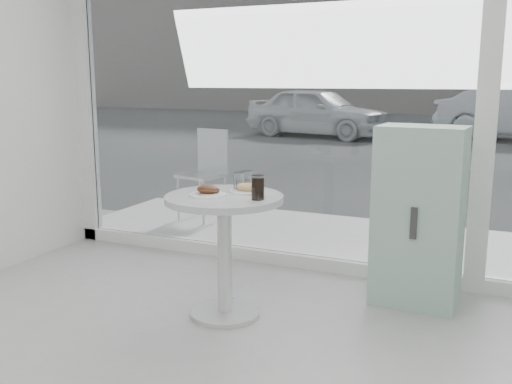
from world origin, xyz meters
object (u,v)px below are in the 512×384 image
at_px(patio_chair, 206,168).
at_px(plate_donut, 246,189).
at_px(mint_cabinet, 418,217).
at_px(water_tumbler_a, 239,182).
at_px(main_table, 225,230).
at_px(plate_fritter, 208,192).
at_px(cola_glass, 258,188).
at_px(car_white, 318,112).
at_px(water_tumbler_b, 247,181).

bearing_deg(patio_chair, plate_donut, -43.33).
bearing_deg(mint_cabinet, water_tumbler_a, -150.78).
height_order(main_table, plate_donut, plate_donut).
height_order(mint_cabinet, water_tumbler_a, mint_cabinet).
bearing_deg(mint_cabinet, plate_fritter, -143.25).
bearing_deg(plate_fritter, main_table, 35.48).
distance_m(plate_fritter, cola_glass, 0.32).
bearing_deg(plate_donut, car_white, 105.73).
bearing_deg(patio_chair, main_table, -46.88).
bearing_deg(water_tumbler_a, cola_glass, -44.27).
xyz_separation_m(water_tumbler_b, cola_glass, (0.20, -0.27, 0.02)).
bearing_deg(main_table, patio_chair, 121.59).
bearing_deg(water_tumbler_b, water_tumbler_a, -118.86).
bearing_deg(patio_chair, water_tumbler_b, -42.75).
xyz_separation_m(patio_chair, cola_glass, (1.49, -2.08, 0.27)).
bearing_deg(water_tumbler_a, plate_fritter, -110.15).
bearing_deg(water_tumbler_b, main_table, -99.57).
xyz_separation_m(water_tumbler_a, water_tumbler_b, (0.03, 0.05, 0.00)).
bearing_deg(main_table, cola_glass, -8.38).
height_order(main_table, patio_chair, patio_chair).
distance_m(main_table, water_tumbler_a, 0.33).
height_order(mint_cabinet, plate_donut, mint_cabinet).
distance_m(plate_fritter, water_tumbler_b, 0.32).
xyz_separation_m(plate_donut, water_tumbler_a, (-0.07, 0.05, 0.03)).
bearing_deg(plate_fritter, water_tumbler_a, 69.85).
relative_size(car_white, plate_fritter, 17.02).
xyz_separation_m(mint_cabinet, car_white, (-4.09, 10.55, 0.06)).
bearing_deg(main_table, water_tumbler_a, 86.66).
bearing_deg(plate_fritter, patio_chair, 119.32).
bearing_deg(plate_fritter, plate_donut, 50.05).
distance_m(plate_fritter, water_tumbler_a, 0.26).
bearing_deg(cola_glass, water_tumbler_b, 125.69).
height_order(plate_donut, water_tumbler_a, water_tumbler_a).
bearing_deg(water_tumbler_b, cola_glass, -54.31).
distance_m(water_tumbler_a, cola_glass, 0.32).
xyz_separation_m(plate_fritter, water_tumbler_b, (0.12, 0.29, 0.03)).
relative_size(water_tumbler_a, water_tumbler_b, 0.97).
height_order(plate_fritter, water_tumbler_a, water_tumbler_a).
relative_size(mint_cabinet, cola_glass, 8.20).
distance_m(main_table, plate_fritter, 0.26).
relative_size(plate_donut, water_tumbler_a, 1.87).
bearing_deg(water_tumbler_a, mint_cabinet, 26.14).
relative_size(plate_donut, cola_glass, 1.48).
relative_size(main_table, plate_fritter, 3.47).
bearing_deg(main_table, plate_donut, 58.58).
distance_m(water_tumbler_b, cola_glass, 0.34).
relative_size(main_table, water_tumbler_b, 6.58).
height_order(car_white, plate_donut, car_white).
height_order(water_tumbler_a, water_tumbler_b, water_tumbler_b).
distance_m(patio_chair, water_tumbler_b, 2.24).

